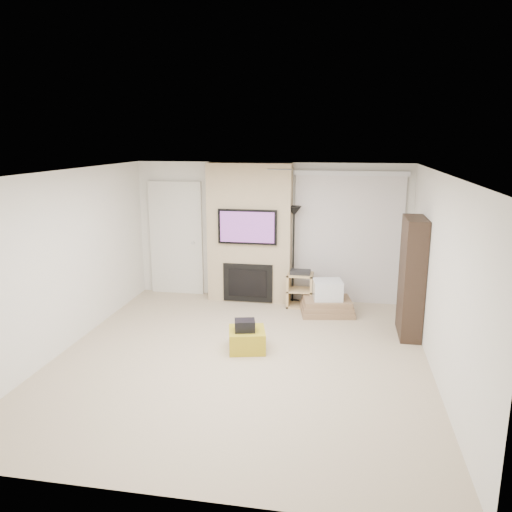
% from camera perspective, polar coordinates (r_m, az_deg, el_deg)
% --- Properties ---
extents(floor, '(5.00, 5.50, 0.00)m').
position_cam_1_polar(floor, '(6.93, -1.75, -11.58)').
color(floor, tan).
rests_on(floor, ground).
extents(ceiling, '(5.00, 5.50, 0.00)m').
position_cam_1_polar(ceiling, '(6.30, -1.91, 9.50)').
color(ceiling, white).
rests_on(ceiling, wall_back).
extents(wall_back, '(5.00, 0.00, 2.50)m').
position_cam_1_polar(wall_back, '(9.15, 1.68, 2.82)').
color(wall_back, silver).
rests_on(wall_back, ground).
extents(wall_front, '(5.00, 0.00, 2.50)m').
position_cam_1_polar(wall_front, '(4.01, -10.03, -11.54)').
color(wall_front, silver).
rests_on(wall_front, ground).
extents(wall_left, '(0.00, 5.50, 2.50)m').
position_cam_1_polar(wall_left, '(7.42, -21.09, -0.59)').
color(wall_left, silver).
rests_on(wall_left, ground).
extents(wall_right, '(0.00, 5.50, 2.50)m').
position_cam_1_polar(wall_right, '(6.49, 20.35, -2.43)').
color(wall_right, silver).
rests_on(wall_right, ground).
extents(hvac_vent, '(0.35, 0.18, 0.01)m').
position_cam_1_polar(hvac_vent, '(7.02, 2.69, 9.87)').
color(hvac_vent, silver).
rests_on(hvac_vent, ceiling).
extents(ottoman, '(0.60, 0.60, 0.30)m').
position_cam_1_polar(ottoman, '(7.13, -1.04, -9.54)').
color(ottoman, '#AA951D').
rests_on(ottoman, floor).
extents(black_bag, '(0.32, 0.28, 0.16)m').
position_cam_1_polar(black_bag, '(7.00, -1.29, -7.94)').
color(black_bag, black).
rests_on(black_bag, ottoman).
extents(fireplace_wall, '(1.50, 0.47, 2.50)m').
position_cam_1_polar(fireplace_wall, '(9.01, -0.72, 2.56)').
color(fireplace_wall, tan).
rests_on(fireplace_wall, floor).
extents(entry_door, '(1.02, 0.11, 2.14)m').
position_cam_1_polar(entry_door, '(9.57, -9.08, 1.93)').
color(entry_door, silver).
rests_on(entry_door, floor).
extents(vertical_blinds, '(1.98, 0.10, 2.37)m').
position_cam_1_polar(vertical_blinds, '(9.01, 10.49, 2.58)').
color(vertical_blinds, silver).
rests_on(vertical_blinds, floor).
extents(floor_lamp, '(0.26, 0.26, 1.76)m').
position_cam_1_polar(floor_lamp, '(8.80, 4.34, 3.27)').
color(floor_lamp, black).
rests_on(floor_lamp, floor).
extents(av_stand, '(0.45, 0.38, 0.66)m').
position_cam_1_polar(av_stand, '(8.86, 5.05, -3.61)').
color(av_stand, tan).
rests_on(av_stand, floor).
extents(box_stack, '(0.97, 0.79, 0.58)m').
position_cam_1_polar(box_stack, '(8.59, 8.13, -5.12)').
color(box_stack, '#8D6D4E').
rests_on(box_stack, floor).
extents(bookshelf, '(0.30, 0.80, 1.80)m').
position_cam_1_polar(bookshelf, '(7.77, 17.37, -2.36)').
color(bookshelf, black).
rests_on(bookshelf, floor).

